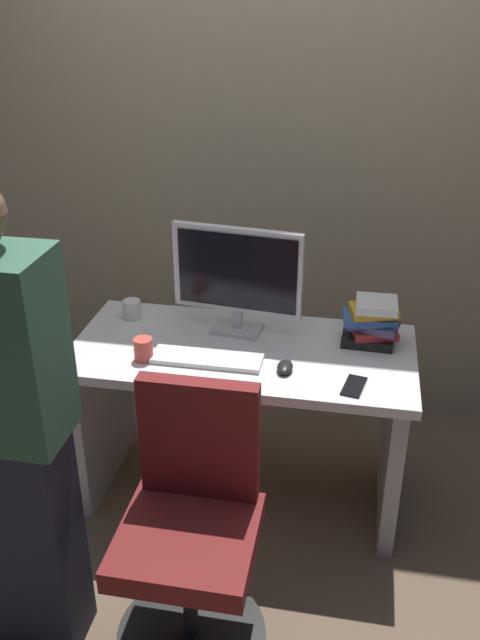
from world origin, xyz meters
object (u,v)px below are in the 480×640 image
object	(u,v)px
office_chair	(192,535)
cell_phone	(354,386)
desk	(242,396)
monitor	(237,275)
keyboard	(207,359)
book_stack	(372,322)
cup_by_monitor	(132,310)
mouse	(285,367)
cup_near_keyboard	(143,349)
person_at_desk	(5,435)

from	to	relation	value
office_chair	cell_phone	bearing A→B (deg)	46.62
desk	monitor	size ratio (longest dim) A/B	2.55
keyboard	book_stack	bearing A→B (deg)	23.21
monitor	cup_by_monitor	size ratio (longest dim) A/B	6.50
keyboard	cup_by_monitor	bearing A→B (deg)	142.87
mouse	cell_phone	world-z (taller)	mouse
cup_near_keyboard	cup_by_monitor	size ratio (longest dim) A/B	1.08
desk	person_at_desk	world-z (taller)	person_at_desk
mouse	cup_near_keyboard	world-z (taller)	cup_near_keyboard
monitor	book_stack	size ratio (longest dim) A/B	2.28
cell_phone	office_chair	bearing A→B (deg)	-122.29
person_at_desk	mouse	distance (m)	1.03
monitor	cup_by_monitor	xyz separation A→B (m)	(-0.47, 0.04, -0.22)
cup_near_keyboard	book_stack	xyz separation A→B (m)	(0.87, 0.30, 0.05)
mouse	cup_by_monitor	world-z (taller)	cup_by_monitor
keyboard	cup_near_keyboard	size ratio (longest dim) A/B	4.78
mouse	book_stack	xyz separation A→B (m)	(0.31, 0.29, 0.08)
monitor	mouse	bearing A→B (deg)	-50.13
office_chair	person_at_desk	xyz separation A→B (m)	(-0.54, -0.11, 0.41)
monitor	office_chair	bearing A→B (deg)	-89.12
cup_near_keyboard	cup_by_monitor	xyz separation A→B (m)	(-0.16, 0.33, -0.00)
book_stack	cup_near_keyboard	bearing A→B (deg)	-160.86
desk	monitor	bearing A→B (deg)	108.93
office_chair	monitor	distance (m)	1.04
book_stack	cell_phone	size ratio (longest dim) A/B	1.64
keyboard	cell_phone	size ratio (longest dim) A/B	2.99
desk	cell_phone	xyz separation A→B (m)	(0.45, -0.21, 0.24)
office_chair	cell_phone	distance (m)	0.77
keyboard	book_stack	xyz separation A→B (m)	(0.62, 0.27, 0.08)
book_stack	person_at_desk	bearing A→B (deg)	-137.69
person_at_desk	mouse	world-z (taller)	person_at_desk
office_chair	keyboard	bearing A→B (deg)	97.73
desk	keyboard	size ratio (longest dim) A/B	3.20
office_chair	mouse	distance (m)	0.70
cell_phone	cup_by_monitor	bearing A→B (deg)	169.33
book_stack	cell_phone	distance (m)	0.37
keyboard	cup_by_monitor	xyz separation A→B (m)	(-0.40, 0.30, 0.03)
monitor	cup_near_keyboard	size ratio (longest dim) A/B	6.01
keyboard	book_stack	world-z (taller)	book_stack
desk	mouse	xyz separation A→B (m)	(0.19, -0.15, 0.25)
desk	cup_by_monitor	bearing A→B (deg)	161.47
office_chair	cup_near_keyboard	xyz separation A→B (m)	(-0.33, 0.57, 0.35)
cup_near_keyboard	cell_phone	distance (m)	0.82
keyboard	mouse	bearing A→B (deg)	-3.55
person_at_desk	cell_phone	size ratio (longest dim) A/B	11.38
desk	book_stack	size ratio (longest dim) A/B	5.82
desk	book_stack	xyz separation A→B (m)	(0.51, 0.14, 0.32)
office_chair	monitor	world-z (taller)	monitor
keyboard	cup_near_keyboard	xyz separation A→B (m)	(-0.24, -0.03, 0.03)
desk	office_chair	bearing A→B (deg)	-92.67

